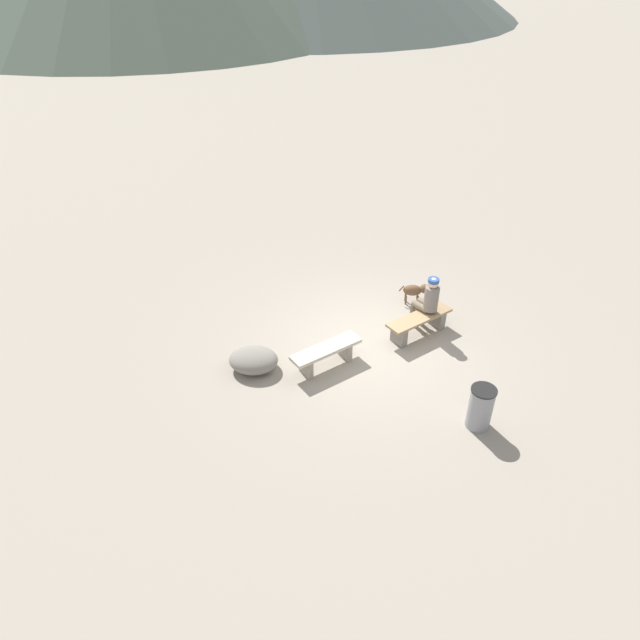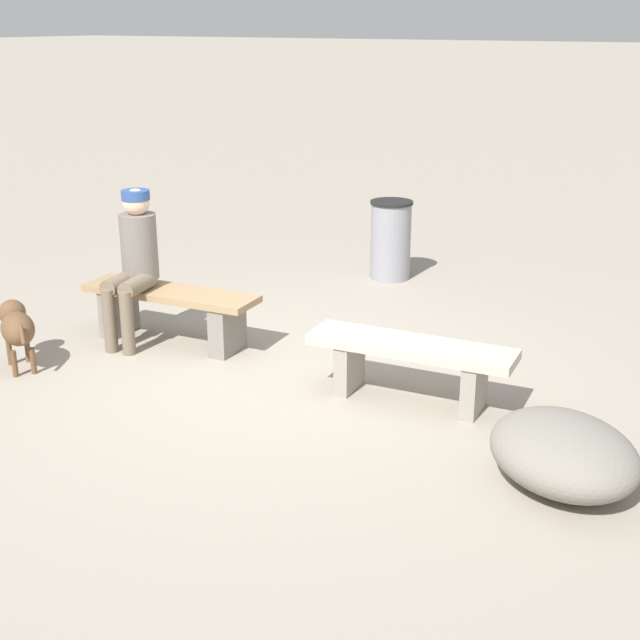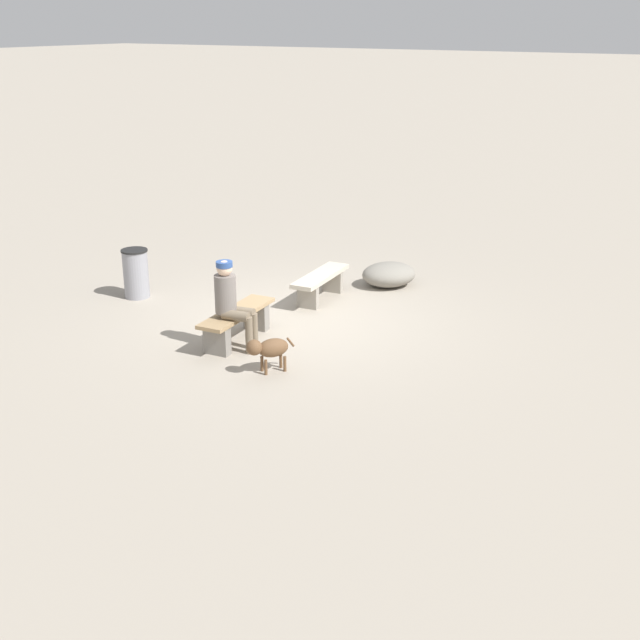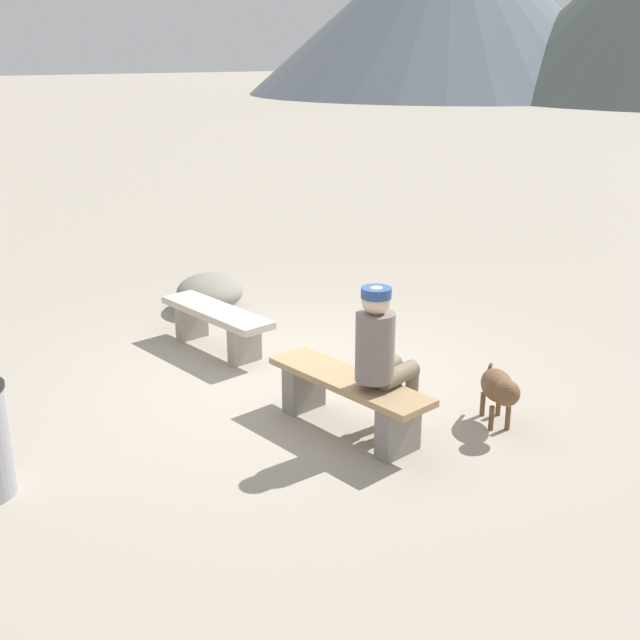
{
  "view_description": "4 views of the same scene",
  "coord_description": "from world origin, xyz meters",
  "px_view_note": "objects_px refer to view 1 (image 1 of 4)",
  "views": [
    {
      "loc": [
        -5.68,
        -7.98,
        7.41
      ],
      "look_at": [
        -0.92,
        0.47,
        0.63
      ],
      "focal_mm": 31.95,
      "sensor_mm": 36.0,
      "label": 1
    },
    {
      "loc": [
        -3.56,
        5.13,
        2.67
      ],
      "look_at": [
        -0.62,
        0.17,
        0.65
      ],
      "focal_mm": 48.27,
      "sensor_mm": 36.0,
      "label": 2
    },
    {
      "loc": [
        10.34,
        6.82,
        4.58
      ],
      "look_at": [
        0.96,
        1.08,
        0.54
      ],
      "focal_mm": 46.54,
      "sensor_mm": 36.0,
      "label": 3
    },
    {
      "loc": [
        5.75,
        -4.01,
        3.02
      ],
      "look_at": [
        0.41,
        -0.02,
        0.73
      ],
      "focal_mm": 43.92,
      "sensor_mm": 36.0,
      "label": 4
    }
  ],
  "objects_px": {
    "bench_left": "(326,353)",
    "boulder": "(254,360)",
    "bench_right": "(419,323)",
    "seated_person": "(428,299)",
    "trash_bin": "(480,408)",
    "dog": "(415,290)"
  },
  "relations": [
    {
      "from": "dog",
      "to": "boulder",
      "type": "xyz_separation_m",
      "value": [
        -4.31,
        -0.36,
        -0.14
      ]
    },
    {
      "from": "bench_right",
      "to": "trash_bin",
      "type": "distance_m",
      "value": 2.84
    },
    {
      "from": "bench_right",
      "to": "seated_person",
      "type": "xyz_separation_m",
      "value": [
        0.27,
        0.11,
        0.46
      ]
    },
    {
      "from": "bench_left",
      "to": "boulder",
      "type": "xyz_separation_m",
      "value": [
        -1.31,
        0.64,
        -0.12
      ]
    },
    {
      "from": "bench_right",
      "to": "dog",
      "type": "bearing_deg",
      "value": 50.73
    },
    {
      "from": "bench_left",
      "to": "dog",
      "type": "xyz_separation_m",
      "value": [
        3.0,
        1.01,
        0.02
      ]
    },
    {
      "from": "trash_bin",
      "to": "boulder",
      "type": "height_order",
      "value": "trash_bin"
    },
    {
      "from": "dog",
      "to": "boulder",
      "type": "bearing_deg",
      "value": -142.09
    },
    {
      "from": "dog",
      "to": "boulder",
      "type": "height_order",
      "value": "dog"
    },
    {
      "from": "bench_left",
      "to": "bench_right",
      "type": "xyz_separation_m",
      "value": [
        2.29,
        -0.05,
        -0.02
      ]
    },
    {
      "from": "bench_left",
      "to": "dog",
      "type": "distance_m",
      "value": 3.16
    },
    {
      "from": "trash_bin",
      "to": "boulder",
      "type": "xyz_separation_m",
      "value": [
        -2.84,
        3.43,
        -0.21
      ]
    },
    {
      "from": "boulder",
      "to": "bench_right",
      "type": "bearing_deg",
      "value": -10.9
    },
    {
      "from": "bench_right",
      "to": "seated_person",
      "type": "height_order",
      "value": "seated_person"
    },
    {
      "from": "bench_right",
      "to": "boulder",
      "type": "distance_m",
      "value": 3.67
    },
    {
      "from": "boulder",
      "to": "dog",
      "type": "bearing_deg",
      "value": 4.83
    },
    {
      "from": "dog",
      "to": "trash_bin",
      "type": "xyz_separation_m",
      "value": [
        -1.47,
        -3.79,
        0.08
      ]
    },
    {
      "from": "bench_left",
      "to": "boulder",
      "type": "height_order",
      "value": "bench_left"
    },
    {
      "from": "seated_person",
      "to": "dog",
      "type": "height_order",
      "value": "seated_person"
    },
    {
      "from": "dog",
      "to": "trash_bin",
      "type": "distance_m",
      "value": 4.07
    },
    {
      "from": "seated_person",
      "to": "boulder",
      "type": "distance_m",
      "value": 3.96
    },
    {
      "from": "trash_bin",
      "to": "bench_left",
      "type": "bearing_deg",
      "value": 118.82
    }
  ]
}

